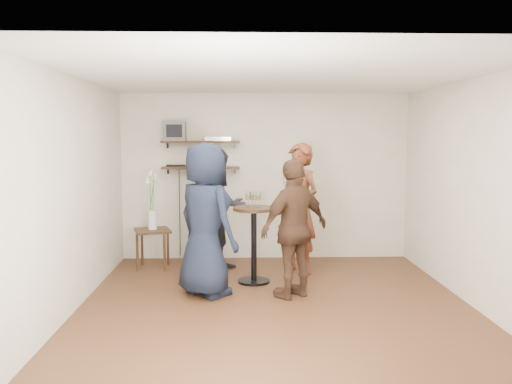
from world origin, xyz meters
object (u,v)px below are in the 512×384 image
side_table (153,236)px  person_plaid (299,209)px  crt_monitor (175,131)px  person_navy (205,220)px  drinks_table (254,234)px  radio (209,163)px  dvd_deck (218,139)px  person_brown (295,229)px  person_dark (220,210)px

side_table → person_plaid: bearing=-8.8°
crt_monitor → person_navy: (0.56, -1.88, -1.08)m
crt_monitor → drinks_table: (1.17, -1.33, -1.37)m
drinks_table → person_navy: bearing=-137.8°
crt_monitor → person_navy: bearing=-73.4°
person_navy → drinks_table: bearing=-90.0°
radio → drinks_table: 1.72m
dvd_deck → radio: (-0.14, 0.00, -0.38)m
side_table → person_navy: (0.86, -1.37, 0.45)m
radio → person_plaid: (1.31, -0.85, -0.60)m
dvd_deck → person_navy: (-0.09, -1.88, -0.96)m
dvd_deck → crt_monitor: bearing=180.0°
dvd_deck → person_brown: size_ratio=0.24×
crt_monitor → person_navy: size_ratio=0.17×
side_table → person_plaid: person_plaid is taller
crt_monitor → dvd_deck: (0.66, 0.00, -0.12)m
crt_monitor → person_brown: 2.84m
dvd_deck → drinks_table: bearing=-69.0°
person_dark → radio: bearing=70.2°
radio → person_navy: bearing=-88.5°
drinks_table → person_brown: person_brown is taller
dvd_deck → person_plaid: 1.74m
radio → person_brown: 2.40m
person_dark → person_navy: bearing=-131.5°
person_navy → person_brown: (1.07, -0.12, -0.10)m
crt_monitor → person_dark: size_ratio=0.18×
person_plaid → person_brown: size_ratio=1.10×
dvd_deck → radio: dvd_deck is taller
drinks_table → person_brown: 0.84m
crt_monitor → person_plaid: (1.82, -0.85, -1.10)m
radio → person_navy: (0.05, -1.88, -0.58)m
crt_monitor → person_brown: bearing=-50.7°
side_table → person_dark: bearing=-8.6°
person_dark → person_navy: size_ratio=0.94×
crt_monitor → person_navy: crt_monitor is taller
side_table → drinks_table: size_ratio=0.60×
side_table → person_plaid: size_ratio=0.33×
person_plaid → person_navy: 1.63m
person_navy → side_table: bearing=-10.1°
dvd_deck → side_table: bearing=-151.4°
person_plaid → person_navy: size_ratio=0.99×
crt_monitor → person_navy: 2.25m
person_plaid → person_dark: bearing=-135.8°
person_navy → person_brown: person_navy is taller
person_plaid → person_brown: (-0.19, -1.16, -0.08)m
person_brown → side_table: bearing=-72.7°
radio → crt_monitor: bearing=180.0°
person_dark → person_navy: (-0.13, -1.22, 0.06)m
radio → person_dark: size_ratio=0.13×
radio → side_table: size_ratio=0.36×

